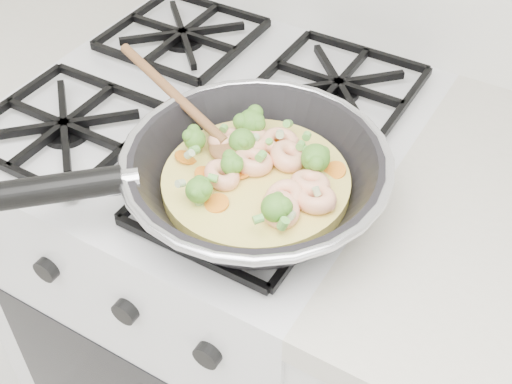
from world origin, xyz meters
The scene contains 2 objects.
stove centered at (0.00, 1.70, 0.46)m, with size 0.60×0.60×0.92m.
skillet centered at (0.17, 1.56, 0.96)m, with size 0.45×0.42×0.09m.
Camera 1 is at (0.49, 1.03, 1.52)m, focal length 47.03 mm.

